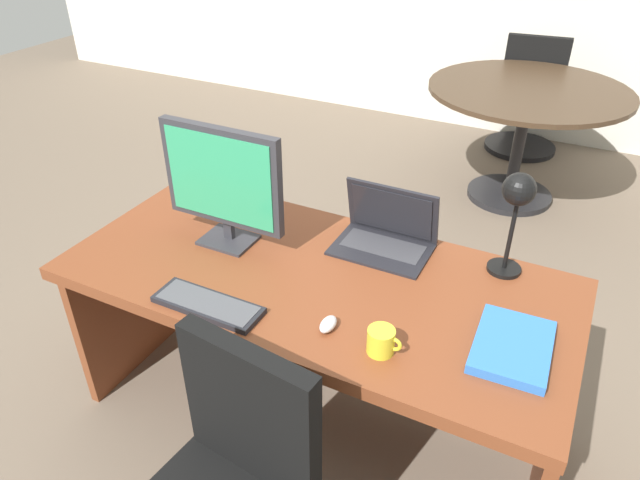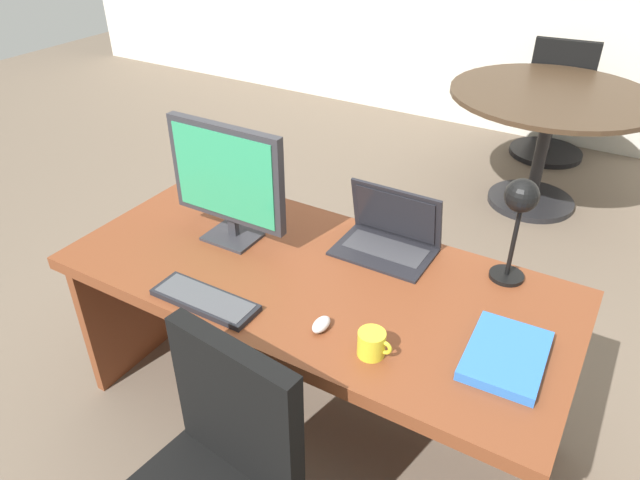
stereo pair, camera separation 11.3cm
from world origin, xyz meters
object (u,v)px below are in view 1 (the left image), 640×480
(desk, at_px, (320,307))
(mouse, at_px, (328,324))
(monitor, at_px, (222,181))
(meeting_table, at_px, (524,116))
(keyboard, at_px, (208,305))
(laptop, at_px, (387,228))
(meeting_chair_near, at_px, (527,107))
(coffee_mug, at_px, (381,341))
(desk_lamp, at_px, (517,203))
(book, at_px, (512,347))

(desk, distance_m, mouse, 0.38)
(monitor, relative_size, meeting_table, 0.39)
(keyboard, bearing_deg, laptop, 58.45)
(mouse, bearing_deg, laptop, 91.72)
(meeting_table, relative_size, meeting_chair_near, 1.33)
(desk, distance_m, monitor, 0.59)
(desk, relative_size, laptop, 5.05)
(desk, distance_m, coffee_mug, 0.52)
(meeting_table, bearing_deg, monitor, -107.58)
(desk_lamp, height_order, coffee_mug, desk_lamp)
(meeting_chair_near, bearing_deg, desk, -94.43)
(desk, height_order, keyboard, keyboard)
(desk_lamp, xyz_separation_m, meeting_chair_near, (-0.35, 2.83, -0.64))
(desk, xyz_separation_m, meeting_table, (0.33, 2.28, 0.04))
(keyboard, height_order, meeting_table, meeting_table)
(keyboard, relative_size, mouse, 4.59)
(monitor, distance_m, laptop, 0.64)
(keyboard, relative_size, coffee_mug, 3.49)
(meeting_table, height_order, meeting_chair_near, meeting_chair_near)
(monitor, relative_size, meeting_chair_near, 0.51)
(coffee_mug, distance_m, meeting_table, 2.59)
(desk_lamp, relative_size, coffee_mug, 3.69)
(monitor, distance_m, mouse, 0.68)
(meeting_table, bearing_deg, desk, -98.16)
(laptop, bearing_deg, meeting_chair_near, 88.28)
(monitor, height_order, mouse, monitor)
(mouse, height_order, book, mouse)
(keyboard, height_order, desk_lamp, desk_lamp)
(monitor, distance_m, desk_lamp, 1.02)
(desk, xyz_separation_m, keyboard, (-0.23, -0.36, 0.19))
(monitor, height_order, keyboard, monitor)
(keyboard, height_order, mouse, mouse)
(desk, xyz_separation_m, desk_lamp, (0.59, 0.26, 0.47))
(mouse, bearing_deg, desk_lamp, 52.00)
(laptop, distance_m, coffee_mug, 0.60)
(desk_lamp, relative_size, meeting_table, 0.31)
(desk_lamp, distance_m, meeting_table, 2.08)
(book, relative_size, meeting_table, 0.25)
(desk, xyz_separation_m, mouse, (0.17, -0.28, 0.20))
(desk, height_order, monitor, monitor)
(meeting_table, bearing_deg, keyboard, -101.84)
(book, bearing_deg, keyboard, -165.39)
(monitor, xyz_separation_m, book, (1.10, -0.12, -0.25))
(book, distance_m, meeting_table, 2.44)
(monitor, bearing_deg, laptop, 25.19)
(laptop, relative_size, keyboard, 0.96)
(keyboard, bearing_deg, book, 14.61)
(keyboard, bearing_deg, meeting_chair_near, 82.31)
(monitor, xyz_separation_m, meeting_table, (0.72, 2.28, -0.40))
(coffee_mug, bearing_deg, monitor, 158.21)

